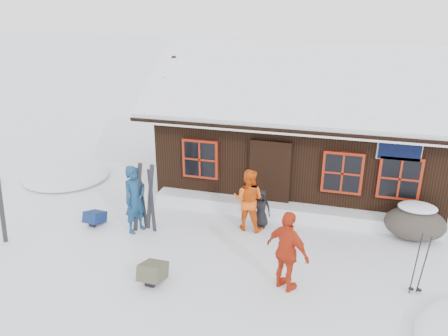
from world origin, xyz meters
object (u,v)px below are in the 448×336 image
(skier_orange_left, at_px, (248,200))
(boulder, at_px, (415,222))
(ski_poles, at_px, (420,265))
(skier_teal, at_px, (135,199))
(backpack_blue, at_px, (95,219))
(skier_crouched, at_px, (261,208))
(backpack_olive, at_px, (153,274))
(skier_orange_right, at_px, (287,252))

(skier_orange_left, relative_size, boulder, 1.13)
(boulder, bearing_deg, ski_poles, -95.37)
(skier_teal, distance_m, backpack_blue, 1.43)
(skier_crouched, height_order, boulder, skier_crouched)
(ski_poles, bearing_deg, backpack_olive, -168.51)
(skier_orange_left, bearing_deg, backpack_blue, 16.10)
(ski_poles, height_order, backpack_olive, ski_poles)
(ski_poles, bearing_deg, boulder, 84.63)
(ski_poles, distance_m, backpack_olive, 5.40)
(skier_teal, relative_size, skier_orange_right, 1.02)
(skier_orange_right, xyz_separation_m, backpack_blue, (-5.24, 1.39, -0.73))
(skier_teal, xyz_separation_m, backpack_olive, (1.30, -1.89, -0.72))
(skier_teal, bearing_deg, skier_orange_right, -84.79)
(ski_poles, relative_size, backpack_olive, 2.25)
(skier_teal, height_order, backpack_blue, skier_teal)
(skier_crouched, height_order, ski_poles, ski_poles)
(skier_crouched, bearing_deg, skier_teal, -162.35)
(backpack_olive, bearing_deg, ski_poles, 12.26)
(backpack_blue, bearing_deg, ski_poles, -1.32)
(skier_orange_left, bearing_deg, backpack_olive, 66.53)
(skier_crouched, bearing_deg, backpack_olive, -122.11)
(backpack_blue, bearing_deg, skier_orange_right, -10.07)
(backpack_blue, xyz_separation_m, backpack_olive, (2.52, -1.90, 0.02))
(skier_teal, height_order, ski_poles, skier_teal)
(ski_poles, bearing_deg, backpack_blue, 173.93)
(skier_teal, distance_m, skier_orange_left, 2.85)
(skier_crouched, relative_size, backpack_olive, 1.69)
(skier_crouched, height_order, backpack_olive, skier_crouched)
(backpack_blue, relative_size, backpack_olive, 0.86)
(skier_orange_left, distance_m, backpack_olive, 3.18)
(skier_orange_right, xyz_separation_m, boulder, (2.77, 2.89, -0.44))
(skier_orange_right, distance_m, boulder, 4.03)
(skier_orange_right, distance_m, backpack_blue, 5.46)
(boulder, bearing_deg, skier_orange_left, -171.17)
(skier_crouched, bearing_deg, backpack_blue, -167.96)
(skier_orange_left, height_order, boulder, skier_orange_left)
(skier_orange_left, xyz_separation_m, skier_crouched, (0.29, 0.21, -0.30))
(ski_poles, relative_size, backpack_blue, 2.61)
(skier_orange_right, distance_m, backpack_olive, 2.86)
(skier_orange_left, distance_m, skier_crouched, 0.47)
(boulder, height_order, backpack_olive, boulder)
(backpack_olive, bearing_deg, skier_crouched, 60.96)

